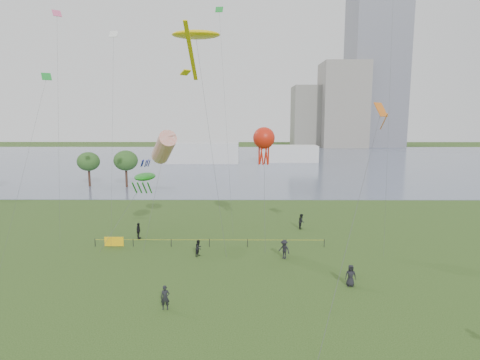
{
  "coord_description": "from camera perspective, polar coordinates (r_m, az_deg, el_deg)",
  "views": [
    {
      "loc": [
        0.21,
        -24.45,
        13.36
      ],
      "look_at": [
        0.0,
        10.0,
        8.0
      ],
      "focal_mm": 30.0,
      "sensor_mm": 36.0,
      "label": 1
    }
  ],
  "objects": [
    {
      "name": "ground_plane",
      "position": [
        27.86,
        -0.13,
        -19.81
      ],
      "size": [
        400.0,
        400.0,
        0.0
      ],
      "primitive_type": "plane",
      "color": "#233E13"
    },
    {
      "name": "kite_stingray",
      "position": [
        42.17,
        -6.3,
        19.77
      ],
      "size": [
        5.48,
        9.98,
        21.86
      ],
      "rotation": [
        0.0,
        0.0,
        -0.16
      ],
      "color": "#3F3F42"
    },
    {
      "name": "tower",
      "position": [
        207.44,
        19.02,
        21.38
      ],
      "size": [
        24.0,
        24.0,
        120.0
      ],
      "primitive_type": "cube",
      "color": "slate",
      "rests_on": "ground_plane"
    },
    {
      "name": "building_mid",
      "position": [
        192.07,
        14.38,
        10.25
      ],
      "size": [
        20.0,
        20.0,
        38.0
      ],
      "primitive_type": "cube",
      "color": "gray",
      "rests_on": "ground_plane"
    },
    {
      "name": "kite_creature",
      "position": [
        46.39,
        -13.37,
        0.42
      ],
      "size": [
        4.48,
        8.25,
        7.19
      ],
      "rotation": [
        0.0,
        0.0,
        -0.3
      ],
      "color": "#3F3F42"
    },
    {
      "name": "kite_octopus",
      "position": [
        43.79,
        3.42,
        5.9
      ],
      "size": [
        2.37,
        6.51,
        12.38
      ],
      "rotation": [
        0.0,
        0.0,
        0.05
      ],
      "color": "#3F3F42"
    },
    {
      "name": "spectator_d",
      "position": [
        34.08,
        15.45,
        -12.97
      ],
      "size": [
        0.91,
        0.64,
        1.77
      ],
      "primitive_type": "imported",
      "rotation": [
        0.0,
        0.0,
        -0.09
      ],
      "color": "black",
      "rests_on": "ground_plane"
    },
    {
      "name": "spectator_a",
      "position": [
        39.76,
        -5.9,
        -9.6
      ],
      "size": [
        0.89,
        0.98,
        1.62
      ],
      "primitive_type": "imported",
      "rotation": [
        0.0,
        0.0,
        1.13
      ],
      "color": "black",
      "rests_on": "ground_plane"
    },
    {
      "name": "spectator_c",
      "position": [
        46.35,
        -14.24,
        -7.02
      ],
      "size": [
        0.49,
        1.09,
        1.82
      ],
      "primitive_type": "imported",
      "rotation": [
        0.0,
        0.0,
        1.52
      ],
      "color": "black",
      "rests_on": "ground_plane"
    },
    {
      "name": "pavilion_right",
      "position": [
        123.7,
        6.76,
        3.74
      ],
      "size": [
        18.0,
        7.0,
        5.0
      ],
      "primitive_type": "cube",
      "color": "silver",
      "rests_on": "ground_plane"
    },
    {
      "name": "lake",
      "position": [
        125.16,
        0.25,
        2.72
      ],
      "size": [
        400.0,
        120.0,
        0.08
      ],
      "primitive_type": "cube",
      "color": "slate",
      "rests_on": "ground_plane"
    },
    {
      "name": "spectator_b",
      "position": [
        39.06,
        6.29,
        -9.77
      ],
      "size": [
        1.36,
        1.3,
        1.85
      ],
      "primitive_type": "imported",
      "rotation": [
        0.0,
        0.0,
        -0.7
      ],
      "color": "black",
      "rests_on": "ground_plane"
    },
    {
      "name": "kite_delta",
      "position": [
        35.5,
        19.16,
        8.08
      ],
      "size": [
        8.42,
        15.21,
        14.65
      ],
      "rotation": [
        0.0,
        0.0,
        -0.28
      ],
      "color": "#3F3F42"
    },
    {
      "name": "small_kites",
      "position": [
        45.46,
        -4.1,
        21.64
      ],
      "size": [
        43.42,
        13.58,
        12.06
      ],
      "color": "white"
    },
    {
      "name": "building_low",
      "position": [
        195.06,
        9.85,
        8.9
      ],
      "size": [
        16.0,
        18.0,
        28.0
      ],
      "primitive_type": "cube",
      "color": "slate",
      "rests_on": "ground_plane"
    },
    {
      "name": "trees",
      "position": [
        82.3,
        -24.83,
        2.45
      ],
      "size": [
        29.66,
        12.02,
        7.93
      ],
      "color": "#372119",
      "rests_on": "ground_plane"
    },
    {
      "name": "fence",
      "position": [
        43.39,
        -12.54,
        -8.54
      ],
      "size": [
        24.07,
        0.07,
        1.05
      ],
      "color": "black",
      "rests_on": "ground_plane"
    },
    {
      "name": "spectator_g",
      "position": [
        49.42,
        8.75,
        -5.84
      ],
      "size": [
        0.93,
        1.06,
        1.85
      ],
      "primitive_type": "imported",
      "rotation": [
        0.0,
        0.0,
        1.27
      ],
      "color": "black",
      "rests_on": "ground_plane"
    },
    {
      "name": "pavilion_left",
      "position": [
        120.52,
        -5.48,
        3.87
      ],
      "size": [
        22.0,
        8.0,
        6.0
      ],
      "primitive_type": "cube",
      "color": "silver",
      "rests_on": "ground_plane"
    },
    {
      "name": "spectator_f",
      "position": [
        29.77,
        -10.59,
        -16.12
      ],
      "size": [
        0.68,
        0.49,
        1.74
      ],
      "primitive_type": "imported",
      "rotation": [
        0.0,
        0.0,
        0.12
      ],
      "color": "black",
      "rests_on": "ground_plane"
    },
    {
      "name": "kite_windsock",
      "position": [
        44.54,
        -10.78,
        4.56
      ],
      "size": [
        4.33,
        7.6,
        12.13
      ],
      "rotation": [
        0.0,
        0.0,
        -0.0
      ],
      "color": "#3F3F42"
    }
  ]
}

